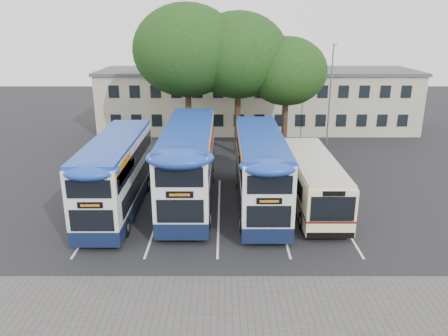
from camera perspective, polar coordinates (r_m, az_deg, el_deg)
ground at (r=21.97m, az=9.18°, el=-11.04°), size 120.00×120.00×0.00m
paving_strip at (r=17.58m, az=4.96°, el=-19.18°), size 40.00×6.00×0.01m
bay_lines at (r=26.16m, az=-0.68°, el=-5.76°), size 14.12×11.00×0.01m
depot_building at (r=46.61m, az=4.29°, el=8.99°), size 32.40×8.40×6.20m
lamp_post at (r=40.37m, az=13.74°, el=9.85°), size 0.25×1.05×9.06m
tree_left at (r=36.15m, az=-4.86°, el=15.05°), size 8.62×8.62×12.33m
tree_mid at (r=36.37m, az=1.86°, el=14.48°), size 8.12×8.12×11.72m
tree_right at (r=36.25m, az=8.21°, el=12.36°), size 6.44×6.44×9.79m
bus_dd_left at (r=26.41m, az=-13.83°, el=-0.42°), size 2.57×10.60×4.42m
bus_dd_mid at (r=26.83m, az=-4.59°, el=0.91°), size 2.83×11.67×4.87m
bus_dd_right at (r=26.18m, az=4.76°, el=0.04°), size 2.63×10.86×4.53m
bus_single at (r=27.22m, az=11.50°, el=-1.30°), size 2.58×10.14×3.02m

